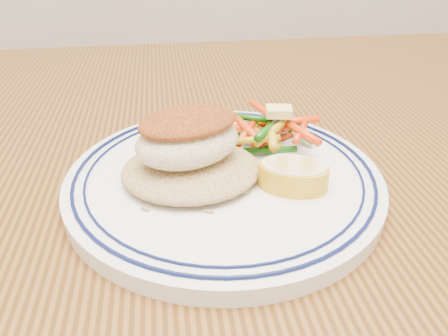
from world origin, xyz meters
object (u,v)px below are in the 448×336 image
Objects in this scene: vegetable_pile at (268,130)px; fish_fillet at (188,137)px; plate at (224,178)px; rice_pilaf at (191,166)px; lemon_wedge at (293,174)px; dining_table at (191,245)px.

fish_fillet is at bearing -147.55° from vegetable_pile.
fish_fillet reaches higher than plate.
plate is at bearing -135.46° from vegetable_pile.
plate is at bearing 6.86° from rice_pilaf.
vegetable_pile is at bearing 91.55° from lemon_wedge.
rice_pilaf is 0.03m from fish_fillet.
plate is at bearing -53.87° from dining_table.
lemon_wedge is at bearing -88.45° from vegetable_pile.
lemon_wedge is (0.08, -0.03, 0.00)m from rice_pilaf.
dining_table is 0.13m from rice_pilaf.
lemon_wedge is (0.08, -0.07, 0.12)m from dining_table.
plate is 2.63× the size of fish_fillet.
vegetable_pile is 1.57× the size of lemon_wedge.
dining_table is at bearing -173.69° from vegetable_pile.
lemon_wedge is at bearing -30.14° from plate.
plate is (0.03, -0.04, 0.11)m from dining_table.
vegetable_pile is (0.05, 0.05, 0.02)m from plate.
rice_pilaf is at bearing -173.14° from plate.
fish_fillet reaches higher than dining_table.
plate is at bearing 149.86° from lemon_wedge.
dining_table is 0.16m from fish_fillet.
vegetable_pile reaches higher than dining_table.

